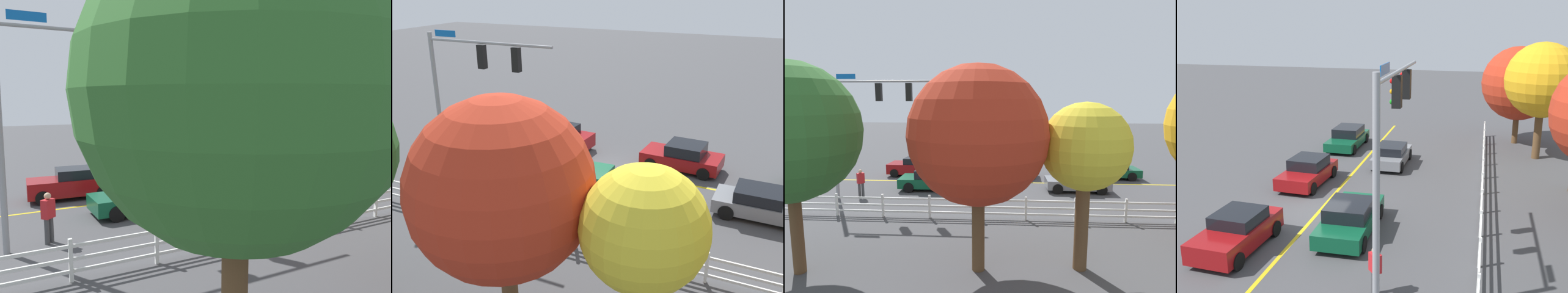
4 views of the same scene
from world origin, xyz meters
The scene contains 11 objects.
ground_plane centered at (0.00, 0.00, 0.00)m, with size 120.00×120.00×0.00m, color #444447.
lane_center_stripe centered at (-4.00, 0.00, 0.00)m, with size 28.00×0.16×0.01m, color gold.
signal_assembly centered at (4.93, 4.28, 5.05)m, with size 6.28×0.38×7.25m.
car_0 centered at (1.36, 1.96, 0.65)m, with size 4.57×2.03×1.36m.
car_2 centered at (-7.80, 1.81, 0.62)m, with size 3.94×1.88×1.27m.
car_3 centered at (3.63, -1.78, 0.69)m, with size 4.03×2.08×1.43m.
car_4 centered at (-3.62, -1.82, 0.67)m, with size 4.11×2.14×1.41m.
pedestrian centered at (5.41, 3.96, 0.93)m, with size 0.47×0.46×1.69m.
white_rail_fence centered at (-3.00, 7.08, 0.60)m, with size 26.10×0.10×1.15m.
tree_2 centered at (-5.69, 11.52, 4.21)m, with size 2.92×2.92×5.73m.
tree_3 centered at (-2.20, 11.80, 4.64)m, with size 4.59×4.59×6.95m.
Camera 2 is at (-8.14, 19.79, 9.45)m, focal length 41.27 mm.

